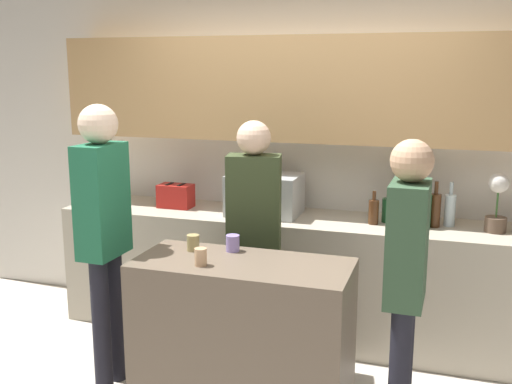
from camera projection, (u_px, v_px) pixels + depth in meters
The scene contains 19 objects.
back_wall at pixel (308, 127), 4.48m from camera, with size 6.40×0.40×2.70m.
back_counter at pixel (297, 276), 4.45m from camera, with size 3.60×0.62×0.91m.
kitchen_island at pixel (243, 338), 3.44m from camera, with size 1.22×0.55×0.91m.
microwave at pixel (265, 194), 4.41m from camera, with size 0.52×0.39×0.30m.
toaster at pixel (176, 196), 4.64m from camera, with size 0.26×0.16×0.18m.
potted_plant at pixel (497, 203), 3.92m from camera, with size 0.14×0.14×0.40m.
bottle_0 at pixel (374, 211), 4.14m from camera, with size 0.07×0.07×0.23m.
bottle_1 at pixel (388, 210), 4.19m from camera, with size 0.09×0.09×0.24m.
bottle_2 at pixel (400, 205), 4.20m from camera, with size 0.08×0.08×0.32m.
bottle_3 at pixel (409, 208), 4.10m from camera, with size 0.06×0.06×0.33m.
bottle_4 at pixel (425, 210), 4.04m from camera, with size 0.09×0.09×0.32m.
bottle_5 at pixel (435, 210), 4.07m from camera, with size 0.08×0.08×0.32m.
bottle_6 at pixel (450, 209), 4.08m from camera, with size 0.07×0.07×0.31m.
cup_0 at pixel (201, 257), 3.27m from camera, with size 0.07×0.07×0.10m.
cup_1 at pixel (193, 243), 3.54m from camera, with size 0.07×0.07×0.10m.
cup_2 at pixel (233, 243), 3.53m from camera, with size 0.08×0.08×0.10m.
person_left at pixel (406, 269), 3.05m from camera, with size 0.21×0.34×1.64m.
person_center at pixel (254, 224), 3.86m from camera, with size 0.37×0.25×1.65m.
person_right at pixel (103, 222), 3.60m from camera, with size 0.23×0.34×1.77m.
Camera 1 is at (1.01, -2.73, 1.98)m, focal length 42.00 mm.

